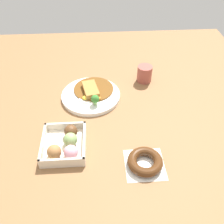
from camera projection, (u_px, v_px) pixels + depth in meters
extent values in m
plane|color=brown|center=(96.00, 120.00, 0.99)|extent=(1.60, 1.60, 0.00)
cylinder|color=white|center=(91.00, 96.00, 1.09)|extent=(0.26, 0.26, 0.02)
cylinder|color=brown|center=(94.00, 89.00, 1.11)|extent=(0.18, 0.18, 0.01)
cube|color=#A87538|center=(91.00, 89.00, 1.08)|extent=(0.12, 0.08, 0.02)
cylinder|color=white|center=(85.00, 99.00, 1.06)|extent=(0.05, 0.05, 0.00)
ellipsoid|color=yellow|center=(85.00, 98.00, 1.05)|extent=(0.02, 0.02, 0.01)
cylinder|color=#8CB766|center=(95.00, 103.00, 1.03)|extent=(0.01, 0.01, 0.02)
sphere|color=#387A2D|center=(95.00, 99.00, 1.02)|extent=(0.03, 0.03, 0.03)
cube|color=orange|center=(99.00, 99.00, 1.06)|extent=(0.01, 0.01, 0.01)
cube|color=orange|center=(95.00, 100.00, 1.04)|extent=(0.02, 0.02, 0.02)
cube|color=beige|center=(65.00, 146.00, 0.89)|extent=(0.17, 0.15, 0.01)
cube|color=beige|center=(62.00, 162.00, 0.81)|extent=(0.01, 0.15, 0.03)
cube|color=beige|center=(65.00, 126.00, 0.93)|extent=(0.01, 0.15, 0.03)
cube|color=beige|center=(84.00, 142.00, 0.88)|extent=(0.17, 0.01, 0.03)
cube|color=beige|center=(43.00, 144.00, 0.87)|extent=(0.17, 0.01, 0.03)
sphere|color=pink|center=(71.00, 152.00, 0.83)|extent=(0.05, 0.05, 0.05)
sphere|color=#84A860|center=(70.00, 139.00, 0.87)|extent=(0.05, 0.05, 0.05)
sphere|color=brown|center=(71.00, 131.00, 0.90)|extent=(0.05, 0.05, 0.05)
sphere|color=#9E6B3D|center=(54.00, 152.00, 0.83)|extent=(0.05, 0.05, 0.05)
cube|color=white|center=(145.00, 165.00, 0.84)|extent=(0.13, 0.13, 0.00)
torus|color=#4C2B14|center=(145.00, 162.00, 0.82)|extent=(0.12, 0.12, 0.03)
cylinder|color=#9E4C42|center=(144.00, 74.00, 1.17)|extent=(0.07, 0.07, 0.08)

